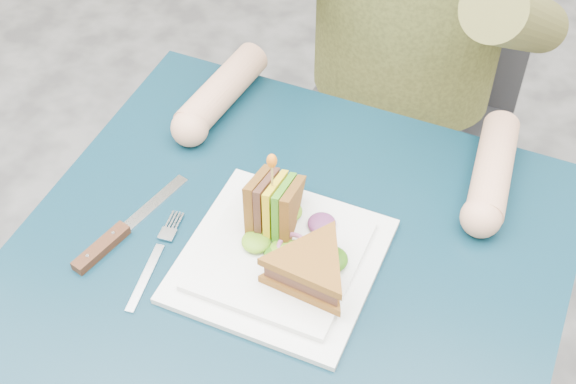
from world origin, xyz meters
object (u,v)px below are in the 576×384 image
at_px(chair, 410,86).
at_px(knife, 112,239).
at_px(plate, 280,258).
at_px(sandwich_upright, 273,208).
at_px(table, 278,307).
at_px(fork, 153,262).
at_px(sandwich_flat, 311,269).

distance_m(chair, knife, 0.78).
bearing_deg(plate, sandwich_upright, 124.28).
bearing_deg(sandwich_upright, table, -61.68).
relative_size(chair, sandwich_upright, 6.24).
relative_size(plate, fork, 1.45).
distance_m(table, knife, 0.26).
distance_m(sandwich_flat, knife, 0.29).
bearing_deg(table, sandwich_upright, 118.32).
bearing_deg(sandwich_flat, sandwich_upright, 140.75).
bearing_deg(knife, sandwich_upright, 27.49).
bearing_deg(sandwich_upright, sandwich_flat, -39.25).
height_order(fork, knife, knife).
distance_m(table, sandwich_upright, 0.15).
xyz_separation_m(sandwich_upright, knife, (-0.20, -0.11, -0.05)).
distance_m(table, plate, 0.09).
xyz_separation_m(plate, sandwich_flat, (0.05, -0.02, 0.04)).
bearing_deg(plate, table, -77.84).
relative_size(plate, knife, 1.18).
bearing_deg(plate, chair, 89.62).
height_order(chair, sandwich_flat, chair).
distance_m(sandwich_upright, fork, 0.18).
distance_m(chair, sandwich_upright, 0.66).
bearing_deg(sandwich_flat, plate, 155.56).
bearing_deg(fork, sandwich_upright, 41.46).
distance_m(plate, sandwich_flat, 0.07).
relative_size(chair, fork, 5.18).
height_order(table, plate, plate).
relative_size(table, knife, 3.41).
distance_m(plate, knife, 0.24).
bearing_deg(plate, knife, -165.48).
distance_m(plate, sandwich_upright, 0.07).
height_order(chair, plate, chair).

